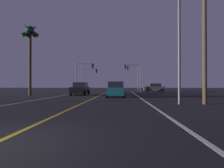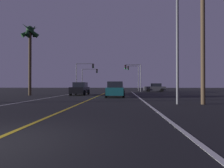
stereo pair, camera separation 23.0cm
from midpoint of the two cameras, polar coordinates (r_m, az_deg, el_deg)
lane_edge_right at (r=17.54m, az=8.89°, el=-4.62°), size 0.16×39.31×0.01m
lane_edge_left at (r=19.05m, az=-20.69°, el=-4.26°), size 0.16×39.31×0.01m
lane_center_divider at (r=17.70m, az=-6.53°, el=-4.58°), size 0.16×39.31×0.01m
car_lead_same_lane at (r=20.53m, az=0.92°, el=-1.73°), size 2.02×4.30×1.70m
car_ahead_far at (r=30.80m, az=1.64°, el=-1.30°), size 2.02×4.30×1.70m
car_crossing_side at (r=39.34m, az=12.67°, el=-1.10°), size 4.30×2.02×1.70m
car_oncoming at (r=25.24m, az=-9.94°, el=-1.48°), size 2.02×4.30×1.70m
traffic_light_near_right at (r=37.72m, az=6.15°, el=3.83°), size 3.34×0.36×5.50m
traffic_light_near_left at (r=38.47m, az=-8.61°, el=4.06°), size 3.74×0.36×5.77m
traffic_light_far_right at (r=43.23m, az=6.24°, el=3.52°), size 2.67×0.36×5.81m
traffic_light_far_left at (r=43.81m, az=-7.04°, el=2.95°), size 3.75×0.36×5.15m
street_lamp_right_near at (r=13.85m, az=17.54°, el=14.72°), size 2.03×0.44×7.70m
utility_pole_right at (r=14.55m, az=26.05°, el=13.95°), size 2.20×0.28×9.24m
palm_tree_left_mid at (r=26.76m, az=-23.98°, el=12.90°), size 2.43×2.15×9.26m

